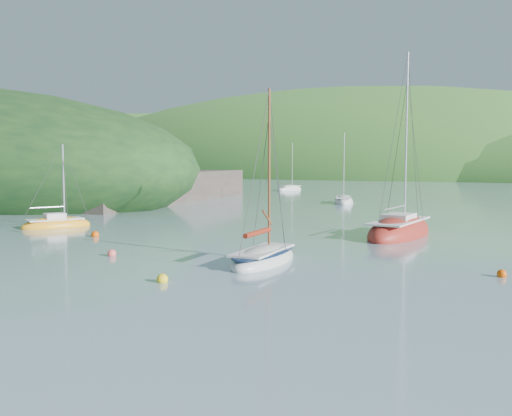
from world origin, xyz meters
The scene contains 8 objects.
ground centered at (0.00, 0.00, 0.00)m, with size 700.00×700.00×0.00m, color slate.
shoreline_hills centered at (-9.66, 172.42, 0.00)m, with size 690.00×135.00×56.00m.
daysailer_white centered at (2.94, 5.00, 0.21)m, with size 2.73×5.96×8.86m.
sloop_red centered at (5.80, 17.80, 0.23)m, with size 3.19×8.74×12.83m.
sailboat_yellow centered at (-17.17, 10.00, 0.17)m, with size 3.83×5.36×6.62m.
distant_sloop_a centered at (-7.81, 42.80, 0.16)m, with size 4.25×6.48×8.74m.
distant_sloop_c centered at (-25.78, 64.84, 0.16)m, with size 2.93×6.17×8.47m.
mooring_buoys centered at (-2.13, 4.19, 0.12)m, with size 24.54×9.02×0.50m.
Camera 1 is at (16.06, -18.35, 4.84)m, focal length 40.00 mm.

